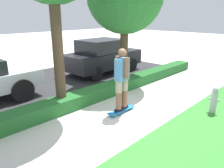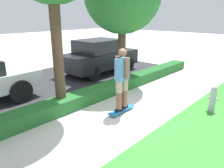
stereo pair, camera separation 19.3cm
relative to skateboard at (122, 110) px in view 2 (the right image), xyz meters
name	(u,v)px [view 2 (the right image)]	position (x,y,z in m)	size (l,w,h in m)	color
ground_plane	(127,116)	(-0.11, -0.28, -0.07)	(60.00, 60.00, 0.00)	beige
street_asphalt	(46,85)	(-0.11, 3.92, -0.06)	(12.80, 5.00, 0.01)	#2D2D30
hedge_row	(88,96)	(-0.11, 1.32, 0.13)	(12.80, 0.60, 0.39)	#236028
skateboard	(122,110)	(0.00, 0.00, 0.00)	(0.98, 0.24, 0.08)	#1E6BAD
skater_person	(122,78)	(0.00, 0.00, 0.96)	(0.51, 0.46, 1.78)	black
parked_car_middle	(100,56)	(2.76, 3.71, 0.75)	(3.90, 1.86, 1.61)	black
fire_hydrant	(213,99)	(1.85, -1.90, 0.32)	(0.18, 0.29, 0.78)	#ADADB2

